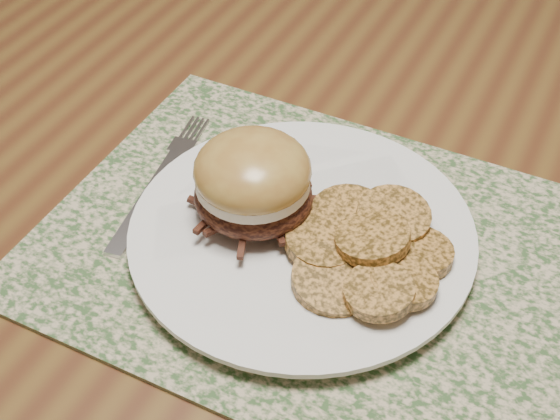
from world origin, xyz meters
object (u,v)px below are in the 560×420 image
(pork_sandwich, at_px, (253,182))
(dining_table, at_px, (184,158))
(fork, at_px, (161,180))
(dinner_plate, at_px, (302,235))

(pork_sandwich, bearing_deg, dining_table, 134.09)
(dining_table, height_order, fork, fork)
(pork_sandwich, height_order, fork, pork_sandwich)
(dinner_plate, bearing_deg, fork, 175.32)
(dining_table, bearing_deg, pork_sandwich, -40.00)
(dining_table, xyz_separation_m, fork, (0.06, -0.12, 0.09))
(dining_table, height_order, dinner_plate, dinner_plate)
(dinner_plate, bearing_deg, pork_sandwich, -176.30)
(pork_sandwich, bearing_deg, dinner_plate, -2.21)
(dinner_plate, relative_size, pork_sandwich, 2.49)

